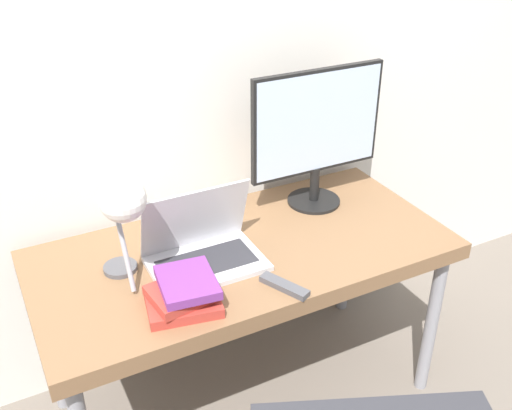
{
  "coord_description": "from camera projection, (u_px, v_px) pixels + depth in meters",
  "views": [
    {
      "loc": [
        -0.76,
        -1.22,
        1.87
      ],
      "look_at": [
        0.03,
        0.31,
        0.9
      ],
      "focal_mm": 42.0,
      "sensor_mm": 36.0,
      "label": 1
    }
  ],
  "objects": [
    {
      "name": "book_stack",
      "position": [
        184.0,
        294.0,
        1.79
      ],
      "size": [
        0.25,
        0.23,
        0.09
      ],
      "color": "#B2382D",
      "rests_on": "desk"
    },
    {
      "name": "desk_lamp",
      "position": [
        122.0,
        205.0,
        1.71
      ],
      "size": [
        0.14,
        0.28,
        0.41
      ],
      "color": "#4C4C51",
      "rests_on": "desk"
    },
    {
      "name": "monitor",
      "position": [
        317.0,
        130.0,
        2.22
      ],
      "size": [
        0.54,
        0.21,
        0.54
      ],
      "color": "black",
      "rests_on": "desk"
    },
    {
      "name": "wall_back",
      "position": [
        190.0,
        53.0,
        2.12
      ],
      "size": [
        8.0,
        0.05,
        2.6
      ],
      "color": "silver",
      "rests_on": "ground_plane"
    },
    {
      "name": "laptop",
      "position": [
        203.0,
        248.0,
        1.99
      ],
      "size": [
        0.37,
        0.26,
        0.26
      ],
      "color": "silver",
      "rests_on": "desk"
    },
    {
      "name": "desk",
      "position": [
        244.0,
        263.0,
        2.12
      ],
      "size": [
        1.45,
        0.7,
        0.72
      ],
      "color": "brown",
      "rests_on": "ground_plane"
    },
    {
      "name": "tv_remote",
      "position": [
        284.0,
        286.0,
        1.88
      ],
      "size": [
        0.11,
        0.17,
        0.02
      ],
      "color": "#4C4C51",
      "rests_on": "desk"
    }
  ]
}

